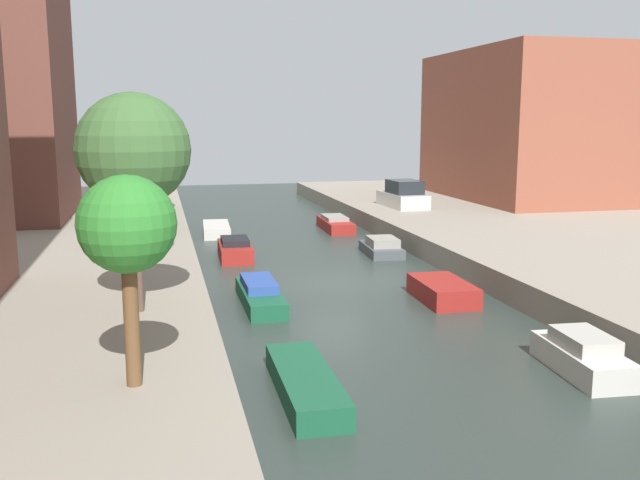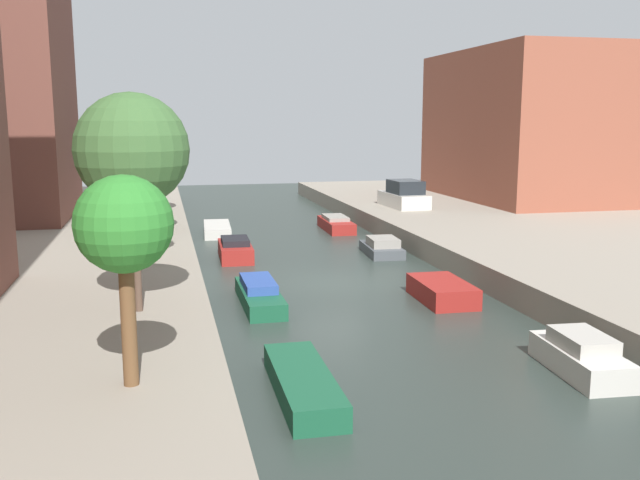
{
  "view_description": "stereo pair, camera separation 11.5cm",
  "coord_description": "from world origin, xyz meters",
  "px_view_note": "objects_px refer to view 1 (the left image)",
  "views": [
    {
      "loc": [
        -6.34,
        -25.03,
        6.17
      ],
      "look_at": [
        0.2,
        2.89,
        1.18
      ],
      "focal_mm": 38.84,
      "sensor_mm": 36.0,
      "label": 1
    },
    {
      "loc": [
        -6.22,
        -25.05,
        6.17
      ],
      "look_at": [
        0.2,
        2.89,
        1.18
      ],
      "focal_mm": 38.84,
      "sensor_mm": 36.0,
      "label": 2
    }
  ],
  "objects_px": {
    "street_tree_2": "(139,151)",
    "moored_boat_right_1": "(583,356)",
    "street_tree_3": "(143,155)",
    "moored_boat_left_1": "(305,384)",
    "street_tree_1": "(133,150)",
    "moored_boat_right_2": "(443,291)",
    "street_tree_4": "(145,137)",
    "moored_boat_left_3": "(235,250)",
    "low_block_right": "(532,125)",
    "moored_boat_right_3": "(382,247)",
    "moored_boat_right_4": "(335,224)",
    "parked_car": "(403,196)",
    "street_tree_0": "(127,227)",
    "moored_boat_left_4": "(216,229)",
    "moored_boat_left_2": "(260,294)"
  },
  "relations": [
    {
      "from": "moored_boat_left_3",
      "to": "street_tree_2",
      "type": "bearing_deg",
      "value": -126.9
    },
    {
      "from": "street_tree_2",
      "to": "moored_boat_left_1",
      "type": "relative_size",
      "value": 1.24
    },
    {
      "from": "moored_boat_right_3",
      "to": "moored_boat_right_4",
      "type": "height_order",
      "value": "moored_boat_right_3"
    },
    {
      "from": "parked_car",
      "to": "moored_boat_right_1",
      "type": "height_order",
      "value": "parked_car"
    },
    {
      "from": "moored_boat_left_4",
      "to": "moored_boat_right_2",
      "type": "height_order",
      "value": "moored_boat_right_2"
    },
    {
      "from": "moored_boat_left_2",
      "to": "moored_boat_right_3",
      "type": "xyz_separation_m",
      "value": [
        6.77,
        7.49,
        -0.02
      ]
    },
    {
      "from": "low_block_right",
      "to": "moored_boat_right_3",
      "type": "bearing_deg",
      "value": -139.94
    },
    {
      "from": "street_tree_1",
      "to": "moored_boat_right_2",
      "type": "bearing_deg",
      "value": 14.72
    },
    {
      "from": "low_block_right",
      "to": "street_tree_1",
      "type": "height_order",
      "value": "low_block_right"
    },
    {
      "from": "street_tree_1",
      "to": "street_tree_2",
      "type": "xyz_separation_m",
      "value": [
        0.0,
        6.46,
        -0.28
      ]
    },
    {
      "from": "street_tree_3",
      "to": "street_tree_1",
      "type": "bearing_deg",
      "value": -90.0
    },
    {
      "from": "moored_boat_left_1",
      "to": "moored_boat_left_3",
      "type": "distance_m",
      "value": 16.06
    },
    {
      "from": "street_tree_4",
      "to": "parked_car",
      "type": "bearing_deg",
      "value": 0.97
    },
    {
      "from": "street_tree_3",
      "to": "street_tree_4",
      "type": "relative_size",
      "value": 0.87
    },
    {
      "from": "street_tree_1",
      "to": "street_tree_4",
      "type": "relative_size",
      "value": 1.01
    },
    {
      "from": "street_tree_3",
      "to": "low_block_right",
      "type": "bearing_deg",
      "value": 21.66
    },
    {
      "from": "street_tree_1",
      "to": "moored_boat_right_3",
      "type": "xyz_separation_m",
      "value": [
        10.59,
        11.03,
        -5.04
      ]
    },
    {
      "from": "low_block_right",
      "to": "street_tree_2",
      "type": "bearing_deg",
      "value": -146.28
    },
    {
      "from": "parked_car",
      "to": "moored_boat_right_2",
      "type": "bearing_deg",
      "value": -105.57
    },
    {
      "from": "street_tree_4",
      "to": "moored_boat_left_3",
      "type": "height_order",
      "value": "street_tree_4"
    },
    {
      "from": "moored_boat_left_1",
      "to": "moored_boat_left_4",
      "type": "xyz_separation_m",
      "value": [
        -0.08,
        23.12,
        -0.02
      ]
    },
    {
      "from": "moored_boat_left_3",
      "to": "moored_boat_left_4",
      "type": "bearing_deg",
      "value": 92.02
    },
    {
      "from": "street_tree_0",
      "to": "moored_boat_right_3",
      "type": "height_order",
      "value": "street_tree_0"
    },
    {
      "from": "street_tree_0",
      "to": "street_tree_4",
      "type": "relative_size",
      "value": 0.71
    },
    {
      "from": "moored_boat_right_1",
      "to": "moored_boat_right_3",
      "type": "distance_m",
      "value": 15.64
    },
    {
      "from": "parked_car",
      "to": "moored_boat_right_3",
      "type": "bearing_deg",
      "value": -115.41
    },
    {
      "from": "street_tree_2",
      "to": "street_tree_4",
      "type": "relative_size",
      "value": 0.91
    },
    {
      "from": "moored_boat_right_3",
      "to": "street_tree_4",
      "type": "bearing_deg",
      "value": 140.04
    },
    {
      "from": "street_tree_2",
      "to": "moored_boat_left_4",
      "type": "relative_size",
      "value": 1.26
    },
    {
      "from": "street_tree_1",
      "to": "moored_boat_right_1",
      "type": "bearing_deg",
      "value": -23.43
    },
    {
      "from": "street_tree_2",
      "to": "moored_boat_right_1",
      "type": "height_order",
      "value": "street_tree_2"
    },
    {
      "from": "moored_boat_right_3",
      "to": "moored_boat_left_3",
      "type": "bearing_deg",
      "value": 175.26
    },
    {
      "from": "low_block_right",
      "to": "moored_boat_left_1",
      "type": "distance_m",
      "value": 35.26
    },
    {
      "from": "moored_boat_right_4",
      "to": "moored_boat_right_3",
      "type": "bearing_deg",
      "value": -87.76
    },
    {
      "from": "street_tree_2",
      "to": "parked_car",
      "type": "height_order",
      "value": "street_tree_2"
    },
    {
      "from": "moored_boat_left_4",
      "to": "moored_boat_right_2",
      "type": "bearing_deg",
      "value": -68.13
    },
    {
      "from": "moored_boat_left_4",
      "to": "moored_boat_left_1",
      "type": "bearing_deg",
      "value": -89.81
    },
    {
      "from": "moored_boat_left_3",
      "to": "moored_boat_left_4",
      "type": "relative_size",
      "value": 0.82
    },
    {
      "from": "street_tree_4",
      "to": "moored_boat_left_4",
      "type": "height_order",
      "value": "street_tree_4"
    },
    {
      "from": "moored_boat_left_1",
      "to": "moored_boat_left_4",
      "type": "height_order",
      "value": "moored_boat_left_1"
    },
    {
      "from": "moored_boat_right_1",
      "to": "parked_car",
      "type": "bearing_deg",
      "value": 80.19
    },
    {
      "from": "moored_boat_left_1",
      "to": "moored_boat_left_3",
      "type": "relative_size",
      "value": 1.24
    },
    {
      "from": "moored_boat_right_4",
      "to": "moored_boat_left_4",
      "type": "bearing_deg",
      "value": 178.95
    },
    {
      "from": "moored_boat_right_2",
      "to": "street_tree_1",
      "type": "bearing_deg",
      "value": -165.28
    },
    {
      "from": "moored_boat_left_1",
      "to": "moored_boat_right_2",
      "type": "xyz_separation_m",
      "value": [
        6.36,
        7.1,
        0.06
      ]
    },
    {
      "from": "moored_boat_left_3",
      "to": "moored_boat_left_4",
      "type": "distance_m",
      "value": 7.07
    },
    {
      "from": "street_tree_3",
      "to": "moored_boat_left_1",
      "type": "bearing_deg",
      "value": -78.24
    },
    {
      "from": "street_tree_0",
      "to": "moored_boat_left_2",
      "type": "xyz_separation_m",
      "value": [
        3.81,
        9.05,
        -3.8
      ]
    },
    {
      "from": "moored_boat_right_1",
      "to": "moored_boat_right_2",
      "type": "distance_m",
      "value": 7.27
    },
    {
      "from": "low_block_right",
      "to": "moored_boat_left_4",
      "type": "xyz_separation_m",
      "value": [
        -21.35,
        -4.45,
        -5.54
      ]
    }
  ]
}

